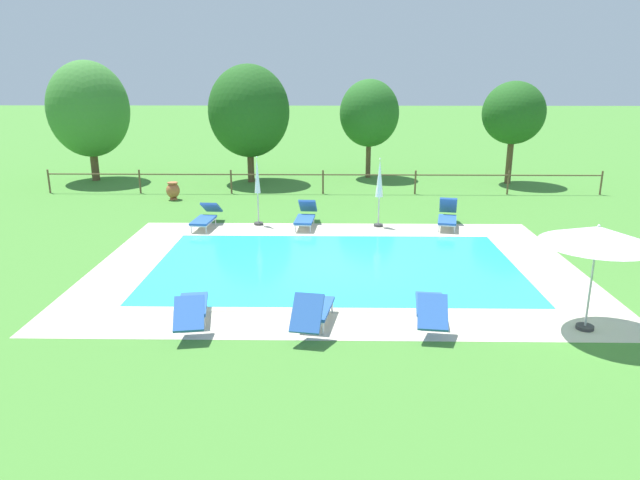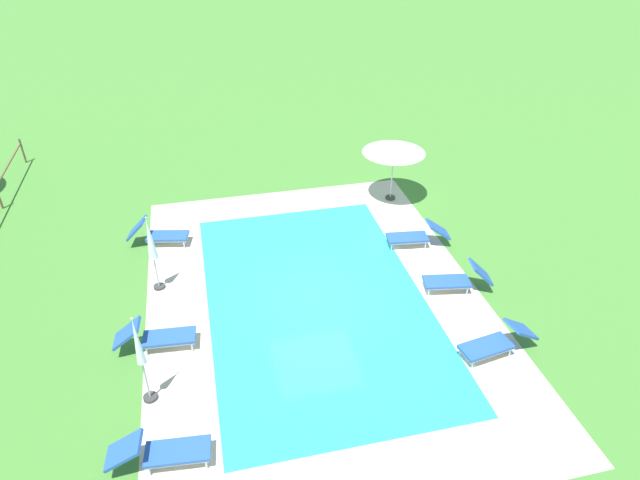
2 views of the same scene
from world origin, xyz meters
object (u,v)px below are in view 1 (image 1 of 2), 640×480
at_px(sun_lounger_north_mid, 206,217).
at_px(terracotta_urn_near_fence, 173,190).
at_px(sun_lounger_north_near_steps, 314,310).
at_px(tree_west_mid, 249,111).
at_px(patio_umbrella_open_foreground, 598,236).
at_px(patio_umbrella_closed_row_mid_west, 257,183).
at_px(sun_lounger_north_far, 448,216).
at_px(tree_far_west, 514,113).
at_px(sun_lounger_south_mid, 192,308).
at_px(sun_lounger_north_end, 431,307).
at_px(sun_lounger_south_near_corner, 306,216).
at_px(patio_umbrella_closed_row_west, 379,183).
at_px(tree_east_mid, 369,113).
at_px(tree_centre, 89,109).

relative_size(sun_lounger_north_mid, terracotta_urn_near_fence, 2.80).
height_order(sun_lounger_north_near_steps, tree_west_mid, tree_west_mid).
bearing_deg(patio_umbrella_open_foreground, patio_umbrella_closed_row_mid_west, 132.81).
distance_m(sun_lounger_north_far, tree_far_west, 9.85).
height_order(sun_lounger_north_far, tree_far_west, tree_far_west).
relative_size(sun_lounger_south_mid, patio_umbrella_closed_row_mid_west, 0.87).
distance_m(sun_lounger_north_near_steps, sun_lounger_south_mid, 2.59).
relative_size(sun_lounger_north_end, sun_lounger_south_near_corner, 1.02).
height_order(sun_lounger_south_mid, tree_far_west, tree_far_west).
distance_m(sun_lounger_north_far, terracotta_urn_near_fence, 11.47).
xyz_separation_m(sun_lounger_north_mid, sun_lounger_north_end, (6.43, -7.88, 0.01)).
bearing_deg(sun_lounger_north_near_steps, terracotta_urn_near_fence, 116.48).
height_order(sun_lounger_north_far, patio_umbrella_closed_row_mid_west, patio_umbrella_closed_row_mid_west).
xyz_separation_m(sun_lounger_south_mid, patio_umbrella_closed_row_west, (4.62, 8.16, 1.18)).
xyz_separation_m(patio_umbrella_closed_row_mid_west, tree_east_mid, (4.45, 9.61, 1.72)).
relative_size(patio_umbrella_open_foreground, tree_centre, 0.39).
bearing_deg(tree_far_west, tree_east_mid, 167.03).
bearing_deg(terracotta_urn_near_fence, patio_umbrella_closed_row_mid_west, -45.02).
distance_m(sun_lounger_north_mid, tree_west_mid, 9.10).
distance_m(sun_lounger_north_end, patio_umbrella_open_foreground, 3.60).
xyz_separation_m(sun_lounger_north_near_steps, terracotta_urn_near_fence, (-6.24, 12.53, 0.02)).
bearing_deg(patio_umbrella_open_foreground, terracotta_urn_near_fence, 133.53).
bearing_deg(tree_far_west, patio_umbrella_open_foreground, -101.16).
xyz_separation_m(sun_lounger_north_near_steps, sun_lounger_north_mid, (-3.95, 8.13, -0.02)).
bearing_deg(patio_umbrella_open_foreground, patio_umbrella_closed_row_west, 113.66).
relative_size(sun_lounger_south_near_corner, tree_west_mid, 0.36).
relative_size(sun_lounger_north_mid, sun_lounger_north_end, 1.01).
bearing_deg(sun_lounger_south_mid, sun_lounger_north_end, 1.24).
relative_size(sun_lounger_north_far, patio_umbrella_closed_row_mid_west, 0.83).
distance_m(patio_umbrella_closed_row_mid_west, tree_far_west, 13.85).
relative_size(patio_umbrella_closed_row_west, terracotta_urn_near_fence, 3.19).
height_order(sun_lounger_south_mid, tree_centre, tree_centre).
xyz_separation_m(sun_lounger_north_near_steps, sun_lounger_north_end, (2.48, 0.24, -0.01)).
xyz_separation_m(sun_lounger_north_near_steps, patio_umbrella_open_foreground, (5.67, -0.01, 1.64)).
bearing_deg(patio_umbrella_closed_row_west, patio_umbrella_open_foreground, -66.34).
bearing_deg(sun_lounger_north_near_steps, tree_centre, 123.53).
relative_size(sun_lounger_north_end, patio_umbrella_closed_row_mid_west, 0.86).
xyz_separation_m(sun_lounger_north_far, tree_centre, (-15.70, 8.73, 3.06)).
bearing_deg(patio_umbrella_closed_row_west, sun_lounger_north_far, -0.19).
height_order(patio_umbrella_closed_row_west, tree_far_west, tree_far_west).
distance_m(patio_umbrella_closed_row_mid_west, tree_east_mid, 10.73).
height_order(sun_lounger_north_mid, sun_lounger_south_near_corner, sun_lounger_south_near_corner).
height_order(patio_umbrella_open_foreground, tree_west_mid, tree_west_mid).
distance_m(sun_lounger_north_mid, patio_umbrella_closed_row_mid_west, 2.13).
bearing_deg(terracotta_urn_near_fence, tree_far_west, 14.79).
bearing_deg(sun_lounger_south_mid, sun_lounger_north_mid, 99.64).
height_order(sun_lounger_north_end, tree_west_mid, tree_west_mid).
distance_m(sun_lounger_north_near_steps, sun_lounger_north_far, 9.39).
relative_size(sun_lounger_north_near_steps, sun_lounger_south_near_corner, 0.99).
relative_size(patio_umbrella_closed_row_west, tree_centre, 0.42).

